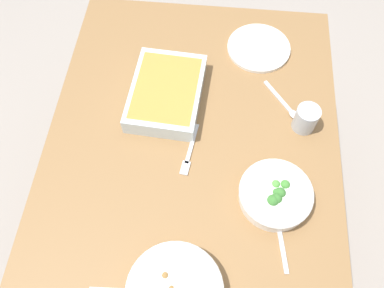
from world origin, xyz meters
The scene contains 9 objects.
ground_plane centered at (0.00, 0.00, 0.00)m, with size 6.00×6.00×0.00m, color #9E9389.
dining_table centered at (0.00, 0.00, 0.65)m, with size 1.20×0.90×0.74m.
broccoli_bowl centered at (0.15, 0.25, 0.77)m, with size 0.21×0.21×0.06m.
baking_dish centered at (-0.16, -0.10, 0.77)m, with size 0.31×0.24×0.06m.
drink_cup centered at (-0.10, 0.34, 0.78)m, with size 0.07×0.07×0.08m.
side_plate centered at (-0.40, 0.20, 0.75)m, with size 0.22×0.22×0.01m, color white.
spoon_by_broccoli centered at (0.25, 0.26, 0.74)m, with size 0.18×0.05×0.01m.
spoon_spare centered at (-0.17, 0.29, 0.74)m, with size 0.15×0.12×0.01m.
fork_on_table centered at (0.03, 0.00, 0.74)m, with size 0.18×0.04×0.01m.
Camera 1 is at (0.58, 0.06, 1.81)m, focal length 37.32 mm.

